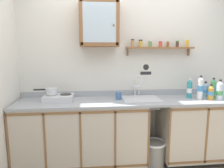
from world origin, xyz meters
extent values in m
cube|color=silver|center=(0.00, 0.75, 1.22)|extent=(3.62, 0.05, 2.45)
cube|color=black|center=(-0.64, 0.46, 0.04)|extent=(1.67, 0.53, 0.08)
cube|color=beige|center=(-0.64, 0.43, 0.49)|extent=(1.71, 0.59, 0.81)
cube|color=brown|center=(-0.64, 0.13, 0.85)|extent=(1.71, 0.01, 0.03)
cube|color=brown|center=(-1.49, 0.13, 0.49)|extent=(0.02, 0.01, 0.75)
cube|color=brown|center=(-1.06, 0.13, 0.49)|extent=(0.02, 0.01, 0.75)
cube|color=brown|center=(-0.64, 0.13, 0.49)|extent=(0.02, 0.01, 0.75)
cube|color=brown|center=(-0.21, 0.13, 0.49)|extent=(0.02, 0.01, 0.75)
cube|color=brown|center=(0.21, 0.13, 0.49)|extent=(0.02, 0.01, 0.75)
cube|color=black|center=(0.99, 0.46, 0.04)|extent=(0.99, 0.53, 0.08)
cube|color=beige|center=(0.99, 0.43, 0.49)|extent=(1.01, 0.59, 0.81)
cube|color=brown|center=(0.99, 0.13, 0.85)|extent=(1.01, 0.01, 0.03)
cube|color=brown|center=(0.99, 0.13, 0.13)|extent=(1.01, 0.01, 0.03)
cube|color=brown|center=(0.48, 0.13, 0.49)|extent=(0.02, 0.01, 0.75)
cube|color=brown|center=(0.99, 0.13, 0.49)|extent=(0.02, 0.01, 0.75)
cube|color=#9EA3A8|center=(0.00, 0.43, 0.91)|extent=(2.98, 0.62, 0.03)
cube|color=#9EA3A8|center=(0.00, 0.71, 0.96)|extent=(2.98, 0.02, 0.08)
cube|color=silver|center=(0.18, 0.45, 0.93)|extent=(0.51, 0.42, 0.01)
cube|color=slate|center=(0.18, 0.45, 0.82)|extent=(0.43, 0.34, 0.01)
cube|color=slate|center=(0.18, 0.62, 0.87)|extent=(0.43, 0.01, 0.11)
cube|color=slate|center=(0.18, 0.27, 0.87)|extent=(0.43, 0.01, 0.11)
cylinder|color=#4C4C51|center=(0.18, 0.45, 0.82)|extent=(0.04, 0.04, 0.01)
cylinder|color=silver|center=(0.14, 0.68, 0.94)|extent=(0.05, 0.05, 0.02)
cylinder|color=silver|center=(0.14, 0.68, 1.05)|extent=(0.02, 0.02, 0.21)
torus|color=silver|center=(0.14, 0.59, 1.16)|extent=(0.18, 0.02, 0.18)
cylinder|color=silver|center=(0.20, 0.68, 0.97)|extent=(0.02, 0.02, 0.05)
cube|color=silver|center=(-0.94, 0.47, 0.96)|extent=(0.38, 0.28, 0.08)
cylinder|color=#2D2D2D|center=(-1.03, 0.49, 1.01)|extent=(0.15, 0.15, 0.01)
cylinder|color=#2D2D2D|center=(-0.84, 0.49, 1.01)|extent=(0.15, 0.15, 0.01)
cylinder|color=black|center=(-1.03, 0.34, 0.96)|extent=(0.03, 0.02, 0.03)
cylinder|color=black|center=(-0.84, 0.34, 0.96)|extent=(0.03, 0.02, 0.03)
cylinder|color=silver|center=(-1.03, 0.49, 1.05)|extent=(0.15, 0.15, 0.08)
torus|color=silver|center=(-1.03, 0.49, 1.09)|extent=(0.16, 0.16, 0.01)
cylinder|color=black|center=(-1.18, 0.48, 1.08)|extent=(0.15, 0.03, 0.02)
cylinder|color=teal|center=(0.88, 0.46, 1.04)|extent=(0.07, 0.07, 0.23)
cone|color=teal|center=(0.88, 0.46, 1.17)|extent=(0.07, 0.07, 0.03)
cylinder|color=white|center=(0.88, 0.46, 1.20)|extent=(0.03, 0.03, 0.02)
cylinder|color=white|center=(0.88, 0.46, 1.03)|extent=(0.07, 0.07, 0.06)
cylinder|color=#8CB7E0|center=(1.16, 0.53, 1.01)|extent=(0.08, 0.08, 0.16)
cone|color=#8CB7E0|center=(1.16, 0.53, 1.11)|extent=(0.08, 0.08, 0.04)
cylinder|color=#262626|center=(1.16, 0.53, 1.13)|extent=(0.04, 0.04, 0.02)
cylinder|color=#3F8CCC|center=(1.16, 0.53, 1.00)|extent=(0.09, 0.09, 0.05)
cylinder|color=#4CB266|center=(1.21, 0.43, 1.04)|extent=(0.07, 0.07, 0.23)
cone|color=#4CB266|center=(1.21, 0.43, 1.18)|extent=(0.07, 0.07, 0.03)
cylinder|color=#262626|center=(1.21, 0.43, 1.20)|extent=(0.03, 0.03, 0.02)
cylinder|color=#3F8CCC|center=(1.21, 0.43, 1.05)|extent=(0.08, 0.08, 0.07)
cylinder|color=white|center=(0.99, 0.37, 1.06)|extent=(0.07, 0.07, 0.28)
cone|color=white|center=(0.99, 0.37, 1.22)|extent=(0.07, 0.07, 0.03)
cylinder|color=#262626|center=(0.99, 0.37, 1.24)|extent=(0.03, 0.03, 0.02)
cylinder|color=#3F8CCC|center=(0.99, 0.37, 1.08)|extent=(0.07, 0.07, 0.08)
cylinder|color=gold|center=(1.12, 0.33, 1.01)|extent=(0.08, 0.08, 0.16)
cone|color=gold|center=(1.12, 0.33, 1.10)|extent=(0.07, 0.07, 0.03)
cylinder|color=#262626|center=(1.12, 0.33, 1.13)|extent=(0.03, 0.03, 0.02)
cylinder|color=#3F8CCC|center=(1.12, 0.33, 1.01)|extent=(0.08, 0.08, 0.05)
cylinder|color=silver|center=(1.23, 0.31, 1.04)|extent=(0.08, 0.08, 0.22)
cone|color=silver|center=(1.23, 0.31, 1.17)|extent=(0.08, 0.08, 0.04)
cylinder|color=#262626|center=(1.23, 0.31, 1.19)|extent=(0.04, 0.04, 0.02)
cylinder|color=#4C9959|center=(1.23, 0.31, 1.02)|extent=(0.08, 0.08, 0.06)
cylinder|color=#3F6699|center=(-0.13, 0.47, 0.98)|extent=(0.08, 0.08, 0.11)
torus|color=#3F6699|center=(-0.13, 0.52, 0.98)|extent=(0.01, 0.07, 0.07)
cube|color=brown|center=(-0.38, 0.59, 1.94)|extent=(0.52, 0.26, 0.61)
cube|color=silver|center=(-0.38, 0.45, 1.94)|extent=(0.43, 0.01, 0.50)
cube|color=brown|center=(-0.62, 0.45, 1.94)|extent=(0.04, 0.01, 0.57)
cube|color=brown|center=(-0.15, 0.45, 1.94)|extent=(0.04, 0.01, 0.57)
cube|color=brown|center=(-0.38, 0.45, 2.22)|extent=(0.49, 0.01, 0.05)
cube|color=brown|center=(-0.38, 0.45, 1.67)|extent=(0.49, 0.01, 0.05)
sphere|color=olive|center=(-0.20, 0.44, 1.91)|extent=(0.02, 0.02, 0.02)
cube|color=brown|center=(0.49, 0.65, 1.63)|extent=(0.98, 0.14, 0.02)
cube|color=brown|center=(0.03, 0.71, 1.56)|extent=(0.02, 0.03, 0.10)
cube|color=brown|center=(0.95, 0.71, 1.56)|extent=(0.02, 0.03, 0.10)
cylinder|color=tan|center=(0.09, 0.65, 1.69)|extent=(0.04, 0.04, 0.09)
cylinder|color=black|center=(0.09, 0.65, 1.74)|extent=(0.04, 0.04, 0.02)
cylinder|color=gold|center=(0.21, 0.66, 1.68)|extent=(0.05, 0.05, 0.09)
cylinder|color=black|center=(0.21, 0.66, 1.73)|extent=(0.05, 0.05, 0.02)
cylinder|color=#598C3F|center=(0.35, 0.65, 1.68)|extent=(0.05, 0.05, 0.08)
cylinder|color=white|center=(0.35, 0.65, 1.73)|extent=(0.05, 0.05, 0.02)
cylinder|color=#CC4C33|center=(0.50, 0.65, 1.67)|extent=(0.05, 0.05, 0.06)
cylinder|color=red|center=(0.50, 0.65, 1.71)|extent=(0.05, 0.05, 0.02)
cylinder|color=brown|center=(0.61, 0.67, 1.68)|extent=(0.04, 0.04, 0.08)
cylinder|color=white|center=(0.61, 0.67, 1.73)|extent=(0.04, 0.04, 0.02)
cylinder|color=#4C3326|center=(0.74, 0.64, 1.67)|extent=(0.04, 0.04, 0.07)
cylinder|color=#33723F|center=(0.74, 0.64, 1.72)|extent=(0.05, 0.05, 0.02)
cylinder|color=gold|center=(0.90, 0.65, 1.68)|extent=(0.04, 0.04, 0.09)
cylinder|color=yellow|center=(0.90, 0.65, 1.73)|extent=(0.05, 0.05, 0.02)
cube|color=silver|center=(0.31, 0.72, 1.31)|extent=(0.19, 0.01, 0.25)
cube|color=#262626|center=(0.31, 0.71, 1.26)|extent=(0.16, 0.00, 0.05)
cylinder|color=#262626|center=(0.31, 0.71, 1.35)|extent=(0.09, 0.00, 0.09)
cylinder|color=gray|center=(0.35, 0.32, 0.17)|extent=(0.29, 0.29, 0.34)
torus|color=white|center=(0.35, 0.32, 0.34)|extent=(0.33, 0.33, 0.03)
camera|label=1|loc=(-0.49, -2.23, 1.59)|focal=32.61mm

